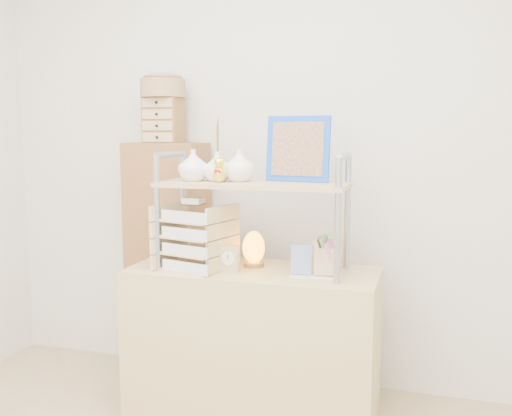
{
  "coord_description": "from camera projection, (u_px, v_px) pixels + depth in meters",
  "views": [
    {
      "loc": [
        0.8,
        -1.37,
        1.4
      ],
      "look_at": [
        0.02,
        1.2,
        1.05
      ],
      "focal_mm": 40.0,
      "sensor_mm": 36.0,
      "label": 1
    }
  ],
  "objects": [
    {
      "name": "room_shell",
      "position": [
        180.0,
        43.0,
        1.87
      ],
      "size": [
        3.42,
        3.41,
        2.61
      ],
      "color": "silver",
      "rests_on": "ground"
    },
    {
      "name": "desk",
      "position": [
        253.0,
        343.0,
        2.81
      ],
      "size": [
        1.2,
        0.5,
        0.75
      ],
      "primitive_type": "cube",
      "color": "tan",
      "rests_on": "ground"
    },
    {
      "name": "cabinet",
      "position": [
        168.0,
        260.0,
        3.3
      ],
      "size": [
        0.47,
        0.27,
        1.35
      ],
      "primitive_type": "cube",
      "rotation": [
        0.0,
        0.0,
        -0.08
      ],
      "color": "brown",
      "rests_on": "ground"
    },
    {
      "name": "hutch",
      "position": [
        244.0,
        178.0,
        2.72
      ],
      "size": [
        0.9,
        0.34,
        0.74
      ],
      "color": "#969AA3",
      "rests_on": "desk"
    },
    {
      "name": "letter_tray",
      "position": [
        194.0,
        241.0,
        2.75
      ],
      "size": [
        0.34,
        0.33,
        0.35
      ],
      "color": "#D7C081",
      "rests_on": "desk"
    },
    {
      "name": "salt_lamp",
      "position": [
        254.0,
        248.0,
        2.8
      ],
      "size": [
        0.12,
        0.11,
        0.18
      ],
      "color": "brown",
      "rests_on": "desk"
    },
    {
      "name": "desk_clock",
      "position": [
        229.0,
        259.0,
        2.69
      ],
      "size": [
        0.09,
        0.04,
        0.13
      ],
      "color": "tan",
      "rests_on": "desk"
    },
    {
      "name": "postcard_stand",
      "position": [
        312.0,
        268.0,
        2.6
      ],
      "size": [
        0.21,
        0.08,
        0.14
      ],
      "color": "white",
      "rests_on": "desk"
    },
    {
      "name": "drawer_chest",
      "position": [
        163.0,
        120.0,
        3.18
      ],
      "size": [
        0.2,
        0.16,
        0.25
      ],
      "color": "brown",
      "rests_on": "cabinet"
    },
    {
      "name": "woven_basket",
      "position": [
        163.0,
        88.0,
        3.15
      ],
      "size": [
        0.25,
        0.25,
        0.1
      ],
      "primitive_type": "cylinder",
      "color": "olive",
      "rests_on": "drawer_chest"
    }
  ]
}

